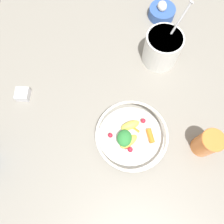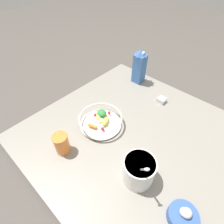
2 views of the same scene
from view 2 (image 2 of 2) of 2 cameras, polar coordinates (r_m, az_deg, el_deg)
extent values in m
plane|color=#4C4742|center=(1.01, 6.35, -8.08)|extent=(6.00, 6.00, 0.00)
cube|color=gray|center=(0.99, 6.45, -7.33)|extent=(1.05, 1.05, 0.04)
cylinder|color=silver|center=(1.00, -3.64, -4.00)|extent=(0.13, 0.13, 0.01)
cone|color=silver|center=(0.98, -3.72, -2.88)|extent=(0.23, 0.23, 0.05)
torus|color=silver|center=(0.96, -3.78, -1.92)|extent=(0.24, 0.24, 0.01)
ellipsoid|color=#EFD64C|center=(0.98, -4.29, -1.23)|extent=(0.07, 0.07, 0.03)
ellipsoid|color=#EFD64C|center=(0.95, -2.10, -3.07)|extent=(0.07, 0.05, 0.03)
cylinder|color=orange|center=(0.96, -3.25, -3.49)|extent=(0.04, 0.03, 0.01)
cylinder|color=orange|center=(0.94, -6.42, -4.58)|extent=(0.03, 0.05, 0.02)
sphere|color=red|center=(1.00, -4.63, -0.79)|extent=(0.01, 0.01, 0.01)
sphere|color=red|center=(0.98, -3.66, -1.98)|extent=(0.02, 0.02, 0.02)
sphere|color=red|center=(1.00, -5.51, -0.97)|extent=(0.02, 0.02, 0.02)
sphere|color=red|center=(0.93, -3.13, -5.46)|extent=(0.02, 0.02, 0.02)
sphere|color=red|center=(1.01, -0.95, -0.22)|extent=(0.02, 0.02, 0.02)
ellipsoid|color=#2D7F38|center=(0.97, -3.38, -0.41)|extent=(0.05, 0.06, 0.03)
cube|color=#3D6BB2|center=(1.29, 8.87, 13.79)|extent=(0.07, 0.07, 0.21)
pyramid|color=#3D6BB2|center=(1.23, 9.53, 18.71)|extent=(0.07, 0.07, 0.04)
cylinder|color=white|center=(1.22, 10.30, 18.31)|extent=(0.03, 0.01, 0.03)
cylinder|color=white|center=(0.78, 8.67, -18.37)|extent=(0.14, 0.14, 0.13)
cylinder|color=white|center=(0.74, 9.13, -16.52)|extent=(0.13, 0.13, 0.02)
cylinder|color=silver|center=(0.69, 9.87, -18.04)|extent=(0.07, 0.07, 0.17)
ellipsoid|color=silver|center=(0.60, 11.35, -17.89)|extent=(0.02, 0.02, 0.01)
cylinder|color=orange|center=(0.89, -16.12, -9.86)|extent=(0.07, 0.07, 0.11)
torus|color=orange|center=(0.85, -16.83, -7.77)|extent=(0.08, 0.08, 0.01)
cube|color=silver|center=(1.18, 15.92, 3.78)|extent=(0.05, 0.05, 0.03)
cube|color=brown|center=(1.18, 15.88, 3.62)|extent=(0.04, 0.04, 0.02)
cylinder|color=#3356A3|center=(0.80, 22.04, -29.12)|extent=(0.11, 0.11, 0.04)
sphere|color=silver|center=(0.77, 23.16, -28.05)|extent=(0.04, 0.04, 0.04)
sphere|color=silver|center=(0.77, 22.57, -27.98)|extent=(0.03, 0.03, 0.03)
camera|label=1|loc=(0.84, -15.15, 43.96)|focal=35.00mm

